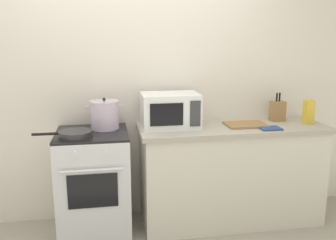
{
  "coord_description": "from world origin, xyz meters",
  "views": [
    {
      "loc": [
        -0.23,
        -2.43,
        1.69
      ],
      "look_at": [
        0.3,
        0.6,
        1.0
      ],
      "focal_mm": 38.96,
      "sensor_mm": 36.0,
      "label": 1
    }
  ],
  "objects_px": {
    "microwave": "(170,110)",
    "oven_mitt": "(270,128)",
    "stock_pot": "(105,115)",
    "pasta_box": "(309,112)",
    "cutting_board": "(246,125)",
    "frying_pan": "(75,134)",
    "knife_block": "(277,111)",
    "stove": "(94,183)"
  },
  "relations": [
    {
      "from": "frying_pan",
      "to": "knife_block",
      "type": "xyz_separation_m",
      "value": [
        1.86,
        0.28,
        0.07
      ]
    },
    {
      "from": "stock_pot",
      "to": "oven_mitt",
      "type": "bearing_deg",
      "value": -10.73
    },
    {
      "from": "stock_pot",
      "to": "microwave",
      "type": "relative_size",
      "value": 0.66
    },
    {
      "from": "microwave",
      "to": "knife_block",
      "type": "bearing_deg",
      "value": 3.38
    },
    {
      "from": "stove",
      "to": "stock_pot",
      "type": "bearing_deg",
      "value": 43.85
    },
    {
      "from": "frying_pan",
      "to": "stove",
      "type": "bearing_deg",
      "value": 46.39
    },
    {
      "from": "cutting_board",
      "to": "oven_mitt",
      "type": "xyz_separation_m",
      "value": [
        0.16,
        -0.16,
        -0.0
      ]
    },
    {
      "from": "microwave",
      "to": "cutting_board",
      "type": "distance_m",
      "value": 0.7
    },
    {
      "from": "cutting_board",
      "to": "frying_pan",
      "type": "bearing_deg",
      "value": -174.82
    },
    {
      "from": "stove",
      "to": "oven_mitt",
      "type": "xyz_separation_m",
      "value": [
        1.52,
        -0.16,
        0.47
      ]
    },
    {
      "from": "cutting_board",
      "to": "pasta_box",
      "type": "distance_m",
      "value": 0.6
    },
    {
      "from": "stock_pot",
      "to": "pasta_box",
      "type": "xyz_separation_m",
      "value": [
        1.84,
        -0.14,
        -0.01
      ]
    },
    {
      "from": "frying_pan",
      "to": "microwave",
      "type": "distance_m",
      "value": 0.85
    },
    {
      "from": "frying_pan",
      "to": "pasta_box",
      "type": "distance_m",
      "value": 2.09
    },
    {
      "from": "knife_block",
      "to": "pasta_box",
      "type": "xyz_separation_m",
      "value": [
        0.22,
        -0.17,
        0.01
      ]
    },
    {
      "from": "cutting_board",
      "to": "knife_block",
      "type": "height_order",
      "value": "knife_block"
    },
    {
      "from": "microwave",
      "to": "oven_mitt",
      "type": "bearing_deg",
      "value": -15.81
    },
    {
      "from": "pasta_box",
      "to": "oven_mitt",
      "type": "xyz_separation_m",
      "value": [
        -0.43,
        -0.13,
        -0.1
      ]
    },
    {
      "from": "frying_pan",
      "to": "cutting_board",
      "type": "xyz_separation_m",
      "value": [
        1.49,
        0.14,
        -0.02
      ]
    },
    {
      "from": "cutting_board",
      "to": "pasta_box",
      "type": "height_order",
      "value": "pasta_box"
    },
    {
      "from": "cutting_board",
      "to": "oven_mitt",
      "type": "bearing_deg",
      "value": -45.26
    },
    {
      "from": "microwave",
      "to": "oven_mitt",
      "type": "relative_size",
      "value": 2.78
    },
    {
      "from": "stock_pot",
      "to": "frying_pan",
      "type": "distance_m",
      "value": 0.36
    },
    {
      "from": "frying_pan",
      "to": "knife_block",
      "type": "relative_size",
      "value": 1.72
    },
    {
      "from": "stove",
      "to": "oven_mitt",
      "type": "bearing_deg",
      "value": -5.95
    },
    {
      "from": "cutting_board",
      "to": "knife_block",
      "type": "bearing_deg",
      "value": 20.82
    },
    {
      "from": "stock_pot",
      "to": "frying_pan",
      "type": "relative_size",
      "value": 0.71
    },
    {
      "from": "cutting_board",
      "to": "knife_block",
      "type": "xyz_separation_m",
      "value": [
        0.37,
        0.14,
        0.09
      ]
    },
    {
      "from": "frying_pan",
      "to": "pasta_box",
      "type": "bearing_deg",
      "value": 2.9
    },
    {
      "from": "stock_pot",
      "to": "pasta_box",
      "type": "bearing_deg",
      "value": -4.26
    },
    {
      "from": "knife_block",
      "to": "oven_mitt",
      "type": "height_order",
      "value": "knife_block"
    },
    {
      "from": "microwave",
      "to": "pasta_box",
      "type": "bearing_deg",
      "value": -4.86
    },
    {
      "from": "microwave",
      "to": "knife_block",
      "type": "relative_size",
      "value": 1.84
    },
    {
      "from": "knife_block",
      "to": "oven_mitt",
      "type": "relative_size",
      "value": 1.51
    },
    {
      "from": "microwave",
      "to": "cutting_board",
      "type": "xyz_separation_m",
      "value": [
        0.68,
        -0.08,
        -0.14
      ]
    },
    {
      "from": "cutting_board",
      "to": "stock_pot",
      "type": "bearing_deg",
      "value": 175.1
    },
    {
      "from": "pasta_box",
      "to": "cutting_board",
      "type": "bearing_deg",
      "value": 177.09
    },
    {
      "from": "stove",
      "to": "stock_pot",
      "type": "xyz_separation_m",
      "value": [
        0.11,
        0.11,
        0.58
      ]
    },
    {
      "from": "stove",
      "to": "pasta_box",
      "type": "distance_m",
      "value": 2.04
    },
    {
      "from": "stove",
      "to": "stock_pot",
      "type": "distance_m",
      "value": 0.6
    },
    {
      "from": "stove",
      "to": "cutting_board",
      "type": "bearing_deg",
      "value": 0.05
    },
    {
      "from": "microwave",
      "to": "stock_pot",
      "type": "bearing_deg",
      "value": 177.07
    }
  ]
}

